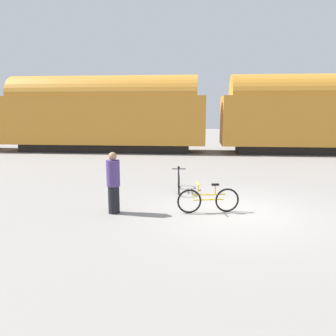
{
  "coord_description": "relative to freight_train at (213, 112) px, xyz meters",
  "views": [
    {
      "loc": [
        -1.11,
        -8.82,
        2.79
      ],
      "look_at": [
        -1.92,
        0.6,
        1.1
      ],
      "focal_mm": 35.0,
      "sensor_mm": 36.0,
      "label": 1
    }
  ],
  "objects": [
    {
      "name": "person_in_purple",
      "position": [
        -3.31,
        -13.26,
        -1.78
      ],
      "size": [
        0.36,
        0.36,
        1.68
      ],
      "rotation": [
        0.0,
        0.0,
        2.37
      ],
      "color": "black",
      "rests_on": "ground_plane"
    },
    {
      "name": "rail_far",
      "position": [
        0.0,
        0.72,
        -2.61
      ],
      "size": [
        68.84,
        0.07,
        0.01
      ],
      "primitive_type": "cube",
      "color": "#4C4238",
      "rests_on": "ground_plane"
    },
    {
      "name": "ground_plane",
      "position": [
        0.0,
        -12.9,
        -2.62
      ],
      "size": [
        80.0,
        80.0,
        0.0
      ],
      "primitive_type": "plane",
      "color": "gray"
    },
    {
      "name": "bicycle_black",
      "position": [
        -1.69,
        -10.62,
        -2.26
      ],
      "size": [
        0.46,
        1.71,
        0.84
      ],
      "color": "black",
      "rests_on": "ground_plane"
    },
    {
      "name": "bicycle_yellow",
      "position": [
        -0.75,
        -13.01,
        -2.27
      ],
      "size": [
        1.7,
        0.47,
        0.83
      ],
      "color": "black",
      "rests_on": "ground_plane"
    },
    {
      "name": "freight_train",
      "position": [
        0.0,
        0.0,
        0.0
      ],
      "size": [
        56.84,
        2.83,
        5.0
      ],
      "color": "black",
      "rests_on": "ground_plane"
    },
    {
      "name": "rail_near",
      "position": [
        0.0,
        -0.72,
        -2.61
      ],
      "size": [
        68.84,
        0.07,
        0.01
      ],
      "primitive_type": "cube",
      "color": "#4C4238",
      "rests_on": "ground_plane"
    }
  ]
}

